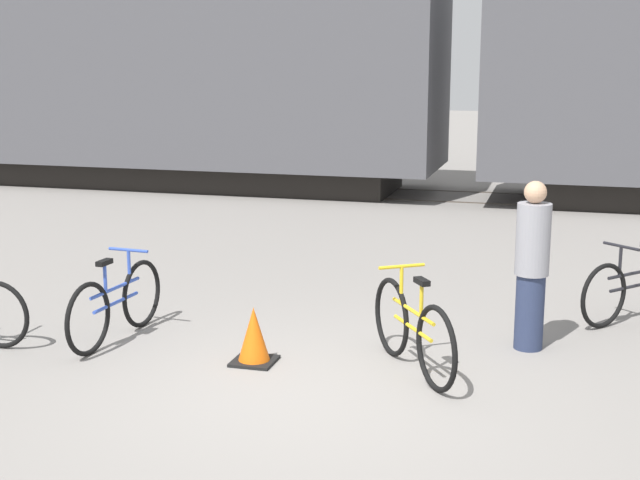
{
  "coord_description": "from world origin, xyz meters",
  "views": [
    {
      "loc": [
        2.14,
        -6.99,
        2.89
      ],
      "look_at": [
        -0.18,
        1.26,
        1.1
      ],
      "focal_mm": 50.0,
      "sensor_mm": 36.0,
      "label": 1
    }
  ],
  "objects_px": {
    "bicycle_yellow": "(413,330)",
    "bicycle_blue": "(116,304)",
    "traffic_cone": "(254,337)",
    "freight_train": "(465,52)",
    "person_in_grey": "(532,266)",
    "bicycle_black": "(635,287)"
  },
  "relations": [
    {
      "from": "bicycle_blue",
      "to": "freight_train",
      "type": "bearing_deg",
      "value": 77.76
    },
    {
      "from": "traffic_cone",
      "to": "freight_train",
      "type": "bearing_deg",
      "value": 86.45
    },
    {
      "from": "bicycle_black",
      "to": "person_in_grey",
      "type": "xyz_separation_m",
      "value": [
        -1.07,
        -1.31,
        0.47
      ]
    },
    {
      "from": "person_in_grey",
      "to": "traffic_cone",
      "type": "bearing_deg",
      "value": 120.38
    },
    {
      "from": "bicycle_blue",
      "to": "bicycle_black",
      "type": "bearing_deg",
      "value": 22.9
    },
    {
      "from": "bicycle_black",
      "to": "traffic_cone",
      "type": "xyz_separation_m",
      "value": [
        -3.57,
        -2.46,
        -0.12
      ]
    },
    {
      "from": "person_in_grey",
      "to": "bicycle_yellow",
      "type": "bearing_deg",
      "value": 139.82
    },
    {
      "from": "freight_train",
      "to": "person_in_grey",
      "type": "distance_m",
      "value": 9.92
    },
    {
      "from": "person_in_grey",
      "to": "traffic_cone",
      "type": "height_order",
      "value": "person_in_grey"
    },
    {
      "from": "bicycle_black",
      "to": "bicycle_blue",
      "type": "distance_m",
      "value": 5.61
    },
    {
      "from": "bicycle_yellow",
      "to": "traffic_cone",
      "type": "distance_m",
      "value": 1.51
    },
    {
      "from": "bicycle_black",
      "to": "bicycle_yellow",
      "type": "bearing_deg",
      "value": -132.32
    },
    {
      "from": "traffic_cone",
      "to": "bicycle_blue",
      "type": "bearing_deg",
      "value": 170.26
    },
    {
      "from": "bicycle_yellow",
      "to": "bicycle_blue",
      "type": "bearing_deg",
      "value": 178.08
    },
    {
      "from": "bicycle_yellow",
      "to": "traffic_cone",
      "type": "xyz_separation_m",
      "value": [
        -1.49,
        -0.17,
        -0.15
      ]
    },
    {
      "from": "freight_train",
      "to": "bicycle_black",
      "type": "height_order",
      "value": "freight_train"
    },
    {
      "from": "freight_train",
      "to": "bicycle_blue",
      "type": "xyz_separation_m",
      "value": [
        -2.25,
        -10.39,
        -2.55
      ]
    },
    {
      "from": "freight_train",
      "to": "bicycle_blue",
      "type": "distance_m",
      "value": 10.94
    },
    {
      "from": "person_in_grey",
      "to": "bicycle_blue",
      "type": "bearing_deg",
      "value": 107.8
    },
    {
      "from": "freight_train",
      "to": "bicycle_blue",
      "type": "relative_size",
      "value": 29.57
    },
    {
      "from": "person_in_grey",
      "to": "bicycle_black",
      "type": "bearing_deg",
      "value": -33.48
    },
    {
      "from": "freight_train",
      "to": "bicycle_yellow",
      "type": "height_order",
      "value": "freight_train"
    }
  ]
}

